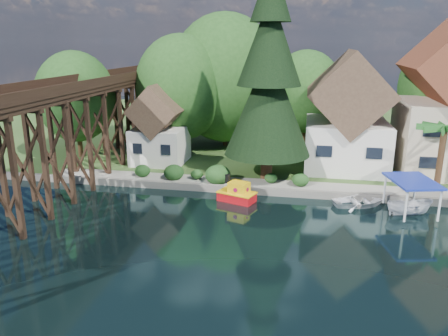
{
  "coord_description": "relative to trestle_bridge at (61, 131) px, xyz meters",
  "views": [
    {
      "loc": [
        3.19,
        -26.05,
        12.23
      ],
      "look_at": [
        -2.89,
        6.0,
        2.73
      ],
      "focal_mm": 35.0,
      "sensor_mm": 36.0,
      "label": 1
    }
  ],
  "objects": [
    {
      "name": "conifer",
      "position": [
        15.97,
        5.87,
        3.95
      ],
      "size": [
        7.43,
        7.43,
        18.28
      ],
      "color": "#382314",
      "rests_on": "bank"
    },
    {
      "name": "palm_tree",
      "position": [
        29.93,
        5.1,
        0.16
      ],
      "size": [
        4.66,
        4.66,
        5.73
      ],
      "color": "#382314",
      "rests_on": "bank"
    },
    {
      "name": "tugboat",
      "position": [
        14.15,
        0.97,
        -4.72
      ],
      "size": [
        3.28,
        2.49,
        2.12
      ],
      "color": "red",
      "rests_on": "ground"
    },
    {
      "name": "bank",
      "position": [
        16.0,
        28.83,
        -5.1
      ],
      "size": [
        140.0,
        52.0,
        0.5
      ],
      "primitive_type": "cube",
      "color": "#355120",
      "rests_on": "ground"
    },
    {
      "name": "shed",
      "position": [
        5.0,
        9.33,
        -1.52
      ],
      "size": [
        5.09,
        5.4,
        7.85
      ],
      "color": "white",
      "rests_on": "bank"
    },
    {
      "name": "ground",
      "position": [
        16.0,
        -5.17,
        -5.35
      ],
      "size": [
        140.0,
        140.0,
        0.0
      ],
      "primitive_type": "plane",
      "color": "black",
      "rests_on": "ground"
    },
    {
      "name": "promenade",
      "position": [
        22.0,
        4.13,
        -4.82
      ],
      "size": [
        50.0,
        2.6,
        0.06
      ],
      "primitive_type": "cube",
      "color": "gray",
      "rests_on": "bank"
    },
    {
      "name": "trestle_bridge",
      "position": [
        0.0,
        0.0,
        0.0
      ],
      "size": [
        4.12,
        44.18,
        9.3
      ],
      "color": "black",
      "rests_on": "ground"
    },
    {
      "name": "shrubs",
      "position": [
        11.4,
        4.09,
        -4.12
      ],
      "size": [
        15.76,
        2.47,
        1.7
      ],
      "color": "#1A3914",
      "rests_on": "bank"
    },
    {
      "name": "bg_trees",
      "position": [
        17.0,
        16.08,
        1.94
      ],
      "size": [
        49.9,
        13.3,
        10.57
      ],
      "color": "#382314",
      "rests_on": "bank"
    },
    {
      "name": "seawall",
      "position": [
        20.0,
        2.83,
        -5.04
      ],
      "size": [
        60.0,
        0.4,
        0.62
      ],
      "primitive_type": "cube",
      "color": "slate",
      "rests_on": "ground"
    },
    {
      "name": "house_left",
      "position": [
        23.0,
        10.83,
        -0.21
      ],
      "size": [
        7.64,
        8.64,
        11.02
      ],
      "color": "white",
      "rests_on": "bank"
    },
    {
      "name": "boat_canopy",
      "position": [
        26.93,
        0.48,
        -4.19
      ],
      "size": [
        3.75,
        4.73,
        2.69
      ],
      "color": "white",
      "rests_on": "ground"
    },
    {
      "name": "boat_white_a",
      "position": [
        23.57,
        1.78,
        -4.93
      ],
      "size": [
        4.79,
        4.04,
        0.84
      ],
      "primitive_type": "imported",
      "rotation": [
        0.0,
        0.0,
        1.89
      ],
      "color": "white",
      "rests_on": "ground"
    }
  ]
}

